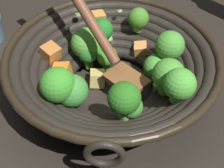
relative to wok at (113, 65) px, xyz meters
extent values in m
plane|color=#28231E|center=(0.00, 0.00, -0.06)|extent=(4.00, 4.00, 0.00)
cylinder|color=black|center=(0.00, 0.00, -0.06)|extent=(0.15, 0.15, 0.01)
torus|color=black|center=(0.00, 0.00, -0.04)|extent=(0.19, 0.19, 0.02)
torus|color=black|center=(0.00, 0.00, -0.03)|extent=(0.22, 0.22, 0.02)
torus|color=black|center=(0.00, 0.00, -0.02)|extent=(0.25, 0.25, 0.02)
torus|color=black|center=(0.00, 0.00, -0.01)|extent=(0.27, 0.27, 0.02)
torus|color=black|center=(0.00, 0.00, 0.00)|extent=(0.30, 0.30, 0.02)
torus|color=black|center=(0.00, 0.00, 0.01)|extent=(0.33, 0.33, 0.02)
torus|color=black|center=(0.00, 0.00, 0.02)|extent=(0.35, 0.35, 0.02)
torus|color=black|center=(0.00, 0.00, 0.03)|extent=(0.37, 0.37, 0.01)
torus|color=black|center=(0.11, 0.16, 0.03)|extent=(0.05, 0.04, 0.05)
cylinder|color=#88B05E|center=(-0.10, 0.03, 0.00)|extent=(0.03, 0.03, 0.02)
sphere|color=#479634|center=(-0.10, 0.03, 0.03)|extent=(0.05, 0.05, 0.05)
cylinder|color=#559E42|center=(0.02, -0.06, -0.04)|extent=(0.02, 0.02, 0.02)
sphere|color=#26702A|center=(0.02, -0.06, -0.01)|extent=(0.04, 0.04, 0.04)
cylinder|color=#63A04C|center=(0.09, 0.03, -0.02)|extent=(0.02, 0.02, 0.02)
sphere|color=#3E8C39|center=(0.09, 0.03, 0.01)|extent=(0.05, 0.05, 0.05)
cylinder|color=#66A740|center=(-0.05, 0.09, -0.01)|extent=(0.03, 0.03, 0.02)
sphere|color=#4A9A33|center=(-0.05, 0.09, 0.03)|extent=(0.05, 0.05, 0.05)
cylinder|color=#89BC56|center=(0.11, 0.02, -0.01)|extent=(0.03, 0.02, 0.02)
sphere|color=green|center=(0.11, 0.02, 0.02)|extent=(0.06, 0.06, 0.06)
cylinder|color=#689E44|center=(-0.04, 0.12, 0.01)|extent=(0.03, 0.03, 0.01)
sphere|color=green|center=(-0.04, 0.12, 0.04)|extent=(0.05, 0.05, 0.05)
cylinder|color=#74B04C|center=(-0.10, -0.07, 0.00)|extent=(0.03, 0.03, 0.01)
sphere|color=#438227|center=(-0.10, -0.07, 0.03)|extent=(0.04, 0.04, 0.04)
cylinder|color=#559B39|center=(0.03, 0.10, -0.01)|extent=(0.02, 0.02, 0.02)
sphere|color=#3C8430|center=(0.03, 0.10, 0.01)|extent=(0.04, 0.04, 0.04)
cylinder|color=#74BF5C|center=(0.01, -0.08, -0.03)|extent=(0.03, 0.03, 0.02)
sphere|color=#55A83B|center=(0.01, -0.08, 0.00)|extent=(0.06, 0.06, 0.06)
cylinder|color=#558F4D|center=(-0.03, -0.09, -0.02)|extent=(0.02, 0.02, 0.02)
sphere|color=#216E26|center=(-0.03, -0.09, 0.01)|extent=(0.04, 0.04, 0.04)
cylinder|color=#6FB241|center=(-0.07, 0.03, -0.04)|extent=(0.02, 0.02, 0.02)
sphere|color=green|center=(-0.07, 0.03, -0.01)|extent=(0.05, 0.05, 0.05)
cylinder|color=#65AD4D|center=(0.04, 0.10, 0.01)|extent=(0.03, 0.03, 0.02)
sphere|color=#2A701D|center=(0.04, 0.10, 0.04)|extent=(0.05, 0.05, 0.05)
cylinder|color=#5AA138|center=(-0.01, -0.05, -0.04)|extent=(0.02, 0.02, 0.01)
sphere|color=#45972E|center=(-0.01, -0.05, -0.02)|extent=(0.04, 0.04, 0.04)
cube|color=orange|center=(0.08, -0.04, -0.02)|extent=(0.04, 0.04, 0.03)
cube|color=#CF893E|center=(-0.04, -0.13, 0.01)|extent=(0.03, 0.03, 0.03)
cube|color=#EBC367|center=(-0.11, 0.02, -0.01)|extent=(0.04, 0.04, 0.04)
cube|color=gold|center=(-0.13, 0.00, 0.00)|extent=(0.02, 0.02, 0.02)
cube|color=#D7BA66|center=(0.02, -0.02, -0.04)|extent=(0.04, 0.04, 0.03)
cube|color=#BB7033|center=(0.08, -0.08, 0.01)|extent=(0.04, 0.04, 0.03)
cube|color=#E1904C|center=(-0.08, -0.03, -0.02)|extent=(0.04, 0.03, 0.03)
cylinder|color=#99D166|center=(-0.07, -0.10, 0.03)|extent=(0.01, 0.01, 0.01)
cylinder|color=#99D166|center=(-0.04, -0.09, -0.02)|extent=(0.02, 0.02, 0.01)
cylinder|color=#6BC651|center=(0.03, -0.12, 0.02)|extent=(0.01, 0.01, 0.00)
cylinder|color=#6BC651|center=(0.00, -0.13, 0.03)|extent=(0.02, 0.02, 0.01)
cylinder|color=#99D166|center=(0.01, -0.09, -0.02)|extent=(0.02, 0.02, 0.01)
cylinder|color=#56B247|center=(0.04, 0.08, 0.00)|extent=(0.01, 0.01, 0.00)
cylinder|color=#6BC651|center=(-0.05, 0.07, -0.01)|extent=(0.02, 0.02, 0.01)
cylinder|color=#99D166|center=(-0.10, 0.04, 0.00)|extent=(0.01, 0.01, 0.01)
cube|color=brown|center=(-0.01, 0.03, -0.01)|extent=(0.07, 0.08, 0.01)
cylinder|color=brown|center=(0.02, -0.08, 0.09)|extent=(0.07, 0.19, 0.17)
camera|label=1|loc=(0.21, 0.35, 0.36)|focal=50.09mm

